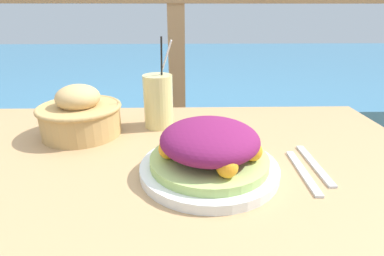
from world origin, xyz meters
TOP-DOWN VIEW (x-y plane):
  - patio_table at (0.00, 0.00)m, footprint 1.21×0.79m
  - railing_fence at (0.00, 0.71)m, footprint 2.80×0.08m
  - sea_backdrop at (0.00, 3.21)m, footprint 12.00×4.00m
  - salad_plate at (0.08, -0.04)m, footprint 0.29×0.29m
  - drink_glass at (-0.04, 0.22)m, footprint 0.09×0.08m
  - bread_basket at (-0.25, 0.17)m, footprint 0.22×0.22m
  - fork at (0.28, -0.05)m, footprint 0.02×0.18m
  - knife at (0.31, -0.02)m, footprint 0.02×0.18m

SIDE VIEW (x-z plane):
  - sea_backdrop at x=0.00m, z-range 0.00..0.40m
  - patio_table at x=0.00m, z-range 0.26..0.97m
  - fork at x=0.28m, z-range 0.71..0.71m
  - knife at x=0.31m, z-range 0.71..0.71m
  - salad_plate at x=0.08m, z-range 0.70..0.81m
  - bread_basket at x=-0.25m, z-range 0.69..0.83m
  - drink_glass at x=-0.04m, z-range 0.66..0.91m
  - railing_fence at x=0.00m, z-range 0.28..1.41m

